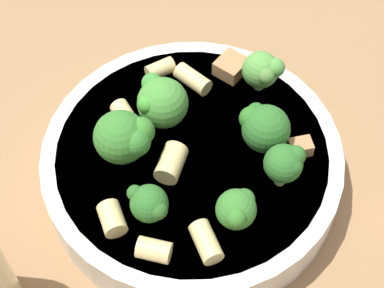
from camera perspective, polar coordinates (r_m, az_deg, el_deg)
ground_plane at (r=0.50m, az=-0.00°, el=-3.07°), size 2.00×2.00×0.00m
pasta_bowl at (r=0.48m, az=-0.00°, el=-1.72°), size 0.22×0.22×0.04m
broccoli_floret_0 at (r=0.50m, az=6.28°, el=6.54°), size 0.03×0.03×0.03m
broccoli_floret_1 at (r=0.44m, az=8.29°, el=-1.71°), size 0.03×0.03×0.04m
broccoli_floret_2 at (r=0.46m, az=6.36°, el=1.85°), size 0.04×0.04×0.04m
broccoli_floret_3 at (r=0.47m, az=-2.74°, el=3.76°), size 0.04×0.04×0.04m
broccoli_floret_4 at (r=0.43m, az=-3.77°, el=-5.38°), size 0.03×0.03×0.03m
broccoli_floret_5 at (r=0.45m, az=-6.00°, el=0.66°), size 0.04×0.04×0.05m
broccoli_floret_6 at (r=0.42m, az=4.02°, el=-5.83°), size 0.03×0.03×0.03m
rigatoni_0 at (r=0.43m, az=1.26°, el=-8.71°), size 0.03×0.02×0.01m
rigatoni_1 at (r=0.46m, az=-1.87°, el=-1.69°), size 0.03×0.03×0.02m
rigatoni_2 at (r=0.51m, az=0.07°, el=5.79°), size 0.03×0.03×0.01m
rigatoni_3 at (r=0.42m, az=-3.41°, el=-9.39°), size 0.02×0.03×0.01m
rigatoni_4 at (r=0.49m, az=-6.03°, el=2.59°), size 0.02×0.02×0.01m
rigatoni_5 at (r=0.44m, az=-7.11°, el=-6.60°), size 0.03×0.02×0.02m
rigatoni_6 at (r=0.51m, az=-2.84°, el=6.68°), size 0.02×0.03×0.01m
chicken_chunk_0 at (r=0.47m, az=9.60°, el=-0.28°), size 0.01×0.02×0.01m
chicken_chunk_1 at (r=0.52m, az=3.50°, el=6.89°), size 0.03×0.03×0.01m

